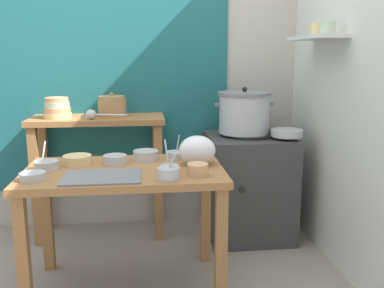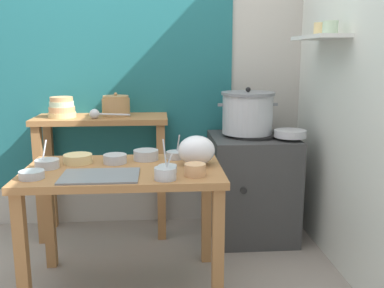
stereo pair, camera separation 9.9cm
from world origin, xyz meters
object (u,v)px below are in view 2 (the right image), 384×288
ladle (96,114)px  prep_bowl_4 (195,169)px  stove_block (251,186)px  prep_bowl_0 (115,158)px  serving_tray (100,176)px  prep_bowl_8 (176,154)px  plastic_bag (197,150)px  prep_table (124,187)px  steamer_pot (248,113)px  prep_bowl_3 (78,158)px  wide_pan (290,134)px  prep_bowl_1 (146,154)px  clay_pot (116,106)px  bowl_stack_enamel (62,108)px  prep_bowl_5 (167,168)px  prep_bowl_6 (32,174)px  prep_bowl_7 (47,163)px  back_shelf_table (103,146)px  prep_bowl_2 (165,173)px

ladle → prep_bowl_4: 1.08m
stove_block → prep_bowl_0: size_ratio=5.76×
serving_tray → prep_bowl_8: prep_bowl_8 is taller
plastic_bag → ladle: bearing=135.4°
prep_table → steamer_pot: steamer_pot is taller
prep_bowl_3 → prep_bowl_8: 0.58m
prep_bowl_3 → prep_bowl_4: (0.66, -0.31, 0.01)m
stove_block → wide_pan: 0.50m
ladle → prep_bowl_8: bearing=-41.6°
serving_tray → plastic_bag: plastic_bag is taller
ladle → prep_bowl_0: ladle is taller
steamer_pot → prep_bowl_1: 0.90m
steamer_pot → clay_pot: (-0.95, 0.11, 0.04)m
bowl_stack_enamel → prep_bowl_0: bearing=-56.8°
prep_table → steamer_pot: (0.84, 0.70, 0.32)m
prep_table → ladle: 0.79m
prep_table → bowl_stack_enamel: bearing=122.2°
clay_pot → prep_bowl_0: (0.05, -0.69, -0.23)m
prep_bowl_1 → prep_bowl_5: prep_bowl_5 is taller
prep_bowl_6 → prep_bowl_7: (0.03, 0.20, 0.00)m
ladle → prep_bowl_3: bearing=-93.7°
prep_bowl_5 → prep_bowl_7: 0.69m
serving_tray → prep_bowl_0: prep_bowl_0 is taller
prep_bowl_6 → steamer_pot: bearing=34.0°
back_shelf_table → prep_bowl_5: (0.46, -0.92, 0.07)m
prep_bowl_1 → back_shelf_table: bearing=118.7°
wide_pan → prep_bowl_3: wide_pan is taller
bowl_stack_enamel → prep_bowl_3: bearing=-71.4°
ladle → prep_bowl_5: (0.48, -0.80, -0.19)m
prep_table → plastic_bag: (0.41, 0.04, 0.20)m
prep_bowl_3 → prep_bowl_4: prep_bowl_4 is taller
ladle → prep_bowl_6: ladle is taller
stove_block → bowl_stack_enamel: (-1.37, 0.10, 0.58)m
prep_bowl_2 → serving_tray: bearing=167.6°
prep_bowl_4 → prep_bowl_6: prep_bowl_4 is taller
prep_bowl_4 → prep_bowl_5: 0.16m
stove_block → prep_bowl_7: (-1.31, -0.65, 0.36)m
prep_bowl_2 → prep_bowl_3: 0.63m
plastic_bag → prep_bowl_5: 0.24m
back_shelf_table → ladle: 0.28m
ladle → prep_table: bearing=-70.9°
prep_bowl_4 → prep_bowl_5: prep_bowl_5 is taller
back_shelf_table → prep_bowl_4: back_shelf_table is taller
back_shelf_table → serving_tray: 0.98m
prep_bowl_4 → clay_pot: bearing=116.6°
steamer_pot → prep_bowl_8: (-0.54, -0.49, -0.19)m
prep_bowl_3 → prep_bowl_8: prep_bowl_8 is taller
ladle → plastic_bag: (0.65, -0.64, -0.13)m
prep_bowl_1 → prep_bowl_5: bearing=-67.7°
prep_table → prep_bowl_6: 0.50m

